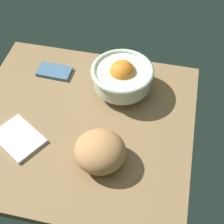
{
  "coord_description": "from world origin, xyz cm",
  "views": [
    {
      "loc": [
        21.97,
        -55.69,
        79.56
      ],
      "look_at": [
        9.3,
        2.18,
        5.0
      ],
      "focal_mm": 52.99,
      "sensor_mm": 36.0,
      "label": 1
    }
  ],
  "objects_px": {
    "fruit_bowl": "(122,75)",
    "napkin_spare": "(54,71)",
    "bread_loaf": "(100,151)",
    "napkin_folded": "(19,138)"
  },
  "relations": [
    {
      "from": "fruit_bowl",
      "to": "napkin_spare",
      "type": "bearing_deg",
      "value": 173.06
    },
    {
      "from": "bread_loaf",
      "to": "napkin_folded",
      "type": "xyz_separation_m",
      "value": [
        -0.25,
        0.02,
        -0.04
      ]
    },
    {
      "from": "napkin_folded",
      "to": "bread_loaf",
      "type": "bearing_deg",
      "value": -4.39
    },
    {
      "from": "fruit_bowl",
      "to": "napkin_spare",
      "type": "xyz_separation_m",
      "value": [
        -0.24,
        0.03,
        -0.06
      ]
    },
    {
      "from": "fruit_bowl",
      "to": "bread_loaf",
      "type": "relative_size",
      "value": 1.4
    },
    {
      "from": "fruit_bowl",
      "to": "napkin_spare",
      "type": "relative_size",
      "value": 1.74
    },
    {
      "from": "napkin_folded",
      "to": "napkin_spare",
      "type": "xyz_separation_m",
      "value": [
        0.01,
        0.28,
        0.0
      ]
    },
    {
      "from": "bread_loaf",
      "to": "napkin_spare",
      "type": "xyz_separation_m",
      "value": [
        -0.23,
        0.3,
        -0.04
      ]
    },
    {
      "from": "napkin_spare",
      "to": "napkin_folded",
      "type": "bearing_deg",
      "value": -92.95
    },
    {
      "from": "napkin_folded",
      "to": "fruit_bowl",
      "type": "bearing_deg",
      "value": 44.72
    }
  ]
}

